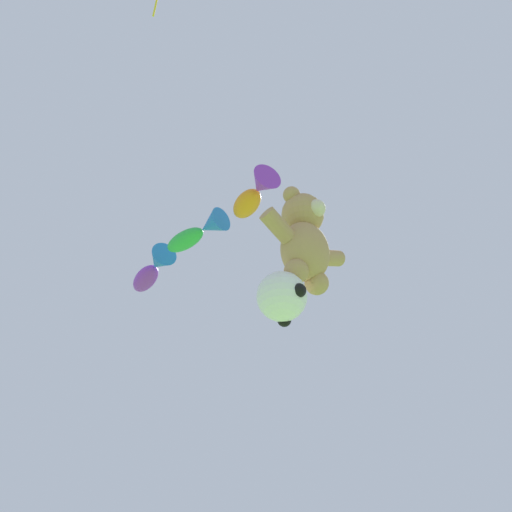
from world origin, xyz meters
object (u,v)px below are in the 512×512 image
object	(u,v)px
soccer_ball_kite	(282,297)
fish_kite_violet	(152,270)
fish_kite_emerald	(198,232)
teddy_bear_kite	(305,239)
fish_kite_tangerine	(254,194)

from	to	relation	value
soccer_ball_kite	fish_kite_violet	bearing A→B (deg)	77.57
soccer_ball_kite	fish_kite_emerald	world-z (taller)	fish_kite_emerald
teddy_bear_kite	soccer_ball_kite	xyz separation A→B (m)	(-0.41, 0.19, -1.26)
fish_kite_emerald	fish_kite_violet	bearing A→B (deg)	84.27
teddy_bear_kite	fish_kite_tangerine	size ratio (longest dim) A/B	1.24
fish_kite_tangerine	soccer_ball_kite	bearing A→B (deg)	-121.27
fish_kite_tangerine	teddy_bear_kite	bearing A→B (deg)	-108.86
teddy_bear_kite	soccer_ball_kite	world-z (taller)	teddy_bear_kite
soccer_ball_kite	fish_kite_violet	distance (m)	7.68
fish_kite_emerald	fish_kite_violet	size ratio (longest dim) A/B	0.92
soccer_ball_kite	fish_kite_emerald	bearing A→B (deg)	73.72
fish_kite_tangerine	fish_kite_emerald	distance (m)	2.11
teddy_bear_kite	fish_kite_emerald	distance (m)	5.06
fish_kite_tangerine	fish_kite_emerald	size ratio (longest dim) A/B	0.83
fish_kite_tangerine	fish_kite_violet	bearing A→B (deg)	86.34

